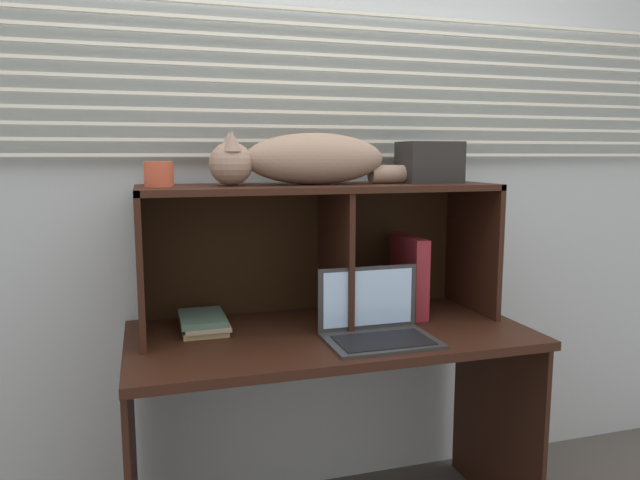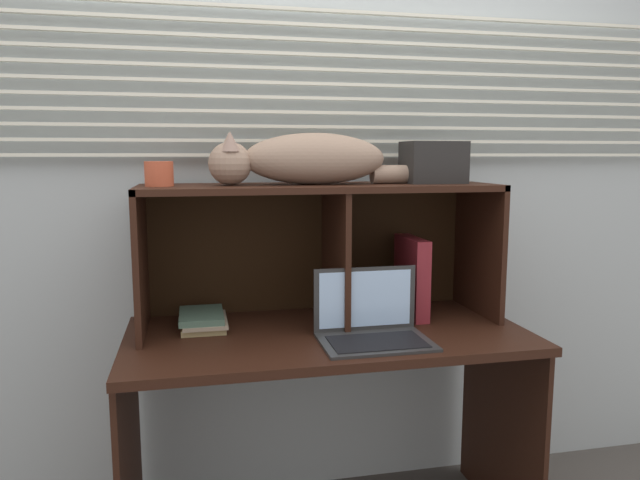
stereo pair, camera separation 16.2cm
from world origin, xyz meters
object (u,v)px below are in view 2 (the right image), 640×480
object	(u,v)px
cat	(306,160)
binder_upright	(412,277)
book_stack	(203,320)
small_basket	(159,174)
laptop	(372,326)
storage_box	(433,162)

from	to	relation	value
cat	binder_upright	distance (m)	0.59
book_stack	cat	bearing A→B (deg)	0.01
book_stack	small_basket	world-z (taller)	small_basket
laptop	binder_upright	bearing A→B (deg)	47.20
book_stack	binder_upright	bearing A→B (deg)	0.01
book_stack	storage_box	distance (m)	1.00
small_basket	book_stack	bearing A→B (deg)	-0.04
laptop	storage_box	bearing A→B (deg)	39.31
cat	book_stack	size ratio (longest dim) A/B	3.67
cat	storage_box	world-z (taller)	cat
book_stack	storage_box	size ratio (longest dim) A/B	1.10
binder_upright	laptop	bearing A→B (deg)	-132.80
binder_upright	book_stack	xyz separation A→B (m)	(-0.76, -0.00, -0.12)
laptop	cat	bearing A→B (deg)	124.02
cat	laptop	xyz separation A→B (m)	(0.17, -0.25, -0.53)
binder_upright	book_stack	bearing A→B (deg)	-179.99
binder_upright	cat	bearing A→B (deg)	180.00
laptop	small_basket	xyz separation A→B (m)	(-0.66, 0.25, 0.49)
laptop	binder_upright	size ratio (longest dim) A/B	1.19
binder_upright	book_stack	size ratio (longest dim) A/B	1.28
storage_box	cat	bearing A→B (deg)	180.00
binder_upright	small_basket	distance (m)	0.97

